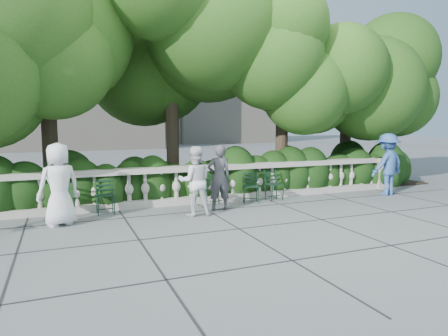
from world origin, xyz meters
name	(u,v)px	position (x,y,z in m)	size (l,w,h in m)	color
ground	(241,216)	(0.00, 0.00, 0.00)	(90.00, 90.00, 0.00)	#5B5F63
balustrade	(213,184)	(0.00, 1.80, 0.49)	(12.00, 0.44, 1.00)	#9E998E
shrub_hedge	(198,194)	(0.00, 3.00, 0.00)	(15.00, 2.60, 1.70)	black
tree_canopy	(217,60)	(0.69, 3.19, 3.96)	(15.04, 6.52, 6.78)	#3F3023
chair_a	(61,220)	(-3.80, 1.11, 0.00)	(0.44, 0.48, 0.84)	black
chair_b	(107,215)	(-2.83, 1.23, 0.00)	(0.44, 0.48, 0.84)	black
chair_c	(219,207)	(-0.09, 1.11, 0.00)	(0.44, 0.48, 0.84)	black
chair_d	(251,204)	(0.83, 1.12, 0.00)	(0.44, 0.48, 0.84)	black
chair_f	(277,201)	(1.63, 1.18, 0.00)	(0.44, 0.48, 0.84)	black
person_businessman	(59,184)	(-3.82, 0.67, 0.86)	(0.84, 0.55, 1.72)	white
person_woman_grey	(219,178)	(-0.22, 0.78, 0.80)	(0.58, 0.38, 1.60)	#424146
person_casual_man	(195,181)	(-0.94, 0.46, 0.80)	(0.78, 0.60, 1.60)	silver
person_older_blue	(387,164)	(5.08, 0.78, 0.91)	(1.17, 0.67, 1.81)	#325696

